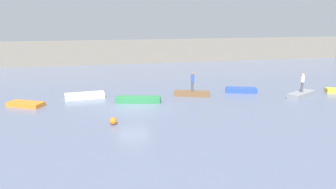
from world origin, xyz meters
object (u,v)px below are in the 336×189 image
(rowboat_green, at_px, (138,100))
(mooring_buoy, at_px, (113,121))
(rowboat_white, at_px, (85,96))
(rowboat_blue, at_px, (241,90))
(person_blue_shirt, at_px, (192,81))
(rowboat_brown, at_px, (192,94))
(rowboat_grey, at_px, (301,95))
(person_white_shirt, at_px, (303,82))
(rowboat_orange, at_px, (26,104))

(rowboat_green, bearing_deg, mooring_buoy, -99.57)
(rowboat_white, relative_size, rowboat_blue, 1.17)
(rowboat_white, distance_m, person_blue_shirt, 10.11)
(rowboat_blue, relative_size, person_blue_shirt, 1.65)
(rowboat_brown, distance_m, rowboat_grey, 10.18)
(rowboat_brown, height_order, person_white_shirt, person_white_shirt)
(rowboat_white, bearing_deg, rowboat_blue, -9.41)
(rowboat_white, distance_m, rowboat_grey, 20.15)
(rowboat_brown, bearing_deg, rowboat_grey, 4.13)
(person_white_shirt, xyz_separation_m, mooring_buoy, (-17.65, -4.26, -1.22))
(rowboat_blue, bearing_deg, rowboat_white, -163.86)
(person_blue_shirt, bearing_deg, person_white_shirt, -16.27)
(rowboat_orange, height_order, person_white_shirt, person_white_shirt)
(rowboat_orange, bearing_deg, rowboat_white, 49.09)
(rowboat_grey, xyz_separation_m, mooring_buoy, (-17.65, -4.26, 0.01))
(rowboat_white, height_order, rowboat_green, rowboat_green)
(rowboat_green, distance_m, rowboat_grey, 15.18)
(person_white_shirt, bearing_deg, rowboat_orange, 174.74)
(rowboat_grey, bearing_deg, person_white_shirt, 0.00)
(rowboat_brown, height_order, rowboat_grey, rowboat_grey)
(rowboat_brown, xyz_separation_m, mooring_buoy, (-7.88, -7.11, 0.06))
(rowboat_white, relative_size, rowboat_grey, 1.04)
(rowboat_orange, distance_m, rowboat_brown, 14.79)
(rowboat_blue, bearing_deg, person_blue_shirt, -157.01)
(rowboat_brown, bearing_deg, rowboat_green, -145.26)
(rowboat_white, relative_size, rowboat_green, 0.91)
(rowboat_brown, height_order, mooring_buoy, mooring_buoy)
(rowboat_brown, height_order, rowboat_blue, rowboat_blue)
(rowboat_green, bearing_deg, person_blue_shirt, 28.66)
(rowboat_white, height_order, person_blue_shirt, person_blue_shirt)
(rowboat_orange, relative_size, rowboat_white, 0.85)
(rowboat_green, bearing_deg, rowboat_brown, 28.66)
(rowboat_brown, bearing_deg, rowboat_orange, -157.31)
(rowboat_orange, distance_m, rowboat_grey, 24.66)
(rowboat_green, distance_m, rowboat_blue, 10.65)
(rowboat_white, xyz_separation_m, rowboat_brown, (9.97, -1.18, -0.04))
(rowboat_green, distance_m, person_blue_shirt, 5.63)
(rowboat_orange, relative_size, rowboat_brown, 0.89)
(person_blue_shirt, relative_size, mooring_buoy, 3.49)
(rowboat_grey, height_order, person_white_shirt, person_white_shirt)
(rowboat_white, xyz_separation_m, rowboat_blue, (15.16, -0.86, -0.02))
(person_blue_shirt, bearing_deg, mooring_buoy, -137.94)
(rowboat_green, height_order, rowboat_brown, rowboat_green)
(rowboat_orange, height_order, person_blue_shirt, person_blue_shirt)
(rowboat_blue, bearing_deg, rowboat_orange, -158.00)
(rowboat_blue, xyz_separation_m, person_blue_shirt, (-5.18, -0.33, 1.21))
(rowboat_white, xyz_separation_m, person_white_shirt, (19.74, -4.03, 1.23))
(rowboat_white, xyz_separation_m, mooring_buoy, (2.09, -8.29, 0.02))
(rowboat_grey, height_order, mooring_buoy, mooring_buoy)
(rowboat_blue, distance_m, mooring_buoy, 15.03)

